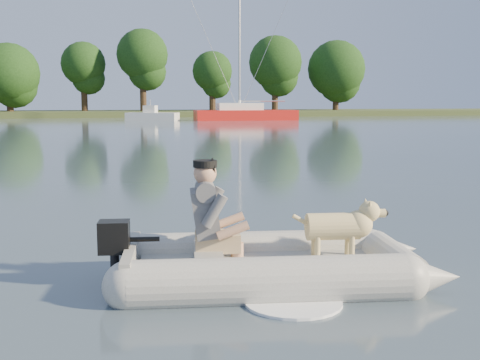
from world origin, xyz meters
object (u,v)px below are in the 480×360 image
object	(u,v)px
dinghy	(274,227)
man	(207,210)
sailboat	(245,114)
dog	(333,231)
motorboat	(152,111)

from	to	relation	value
dinghy	man	distance (m)	0.69
dinghy	sailboat	distance (m)	47.58
sailboat	man	bearing A→B (deg)	-102.95
dinghy	man	size ratio (longest dim) A/B	4.34
dinghy	sailboat	xyz separation A→B (m)	(11.44, 46.18, -0.01)
man	dog	xyz separation A→B (m)	(1.26, -0.18, -0.24)
dog	sailboat	size ratio (longest dim) A/B	0.07
motorboat	dinghy	bearing A→B (deg)	-70.37
dinghy	dog	world-z (taller)	dinghy
dog	motorboat	xyz separation A→B (m)	(2.75, 46.68, 0.39)
sailboat	dog	bearing A→B (deg)	-101.42
motorboat	sailboat	world-z (taller)	sailboat
dinghy	dog	bearing A→B (deg)	4.57
motorboat	sailboat	size ratio (longest dim) A/B	0.37
dog	sailboat	bearing A→B (deg)	85.18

